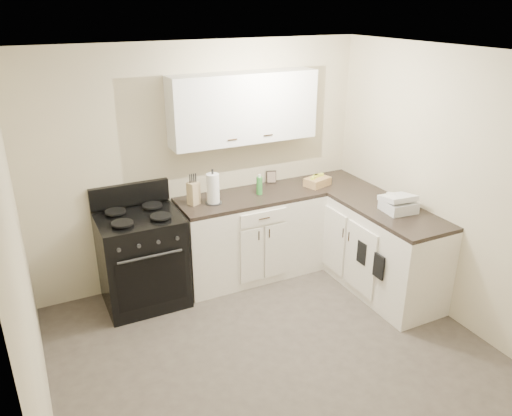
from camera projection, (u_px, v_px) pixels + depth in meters
name	position (u px, v px, depth m)	size (l,w,h in m)	color
floor	(282.00, 364.00, 4.22)	(3.60, 3.60, 0.00)	#473F38
ceiling	(290.00, 57.00, 3.26)	(3.60, 3.60, 0.00)	white
wall_back	(202.00, 165.00, 5.23)	(3.60, 3.60, 0.00)	beige
wall_right	(461.00, 193.00, 4.47)	(3.60, 3.60, 0.00)	beige
wall_left	(25.00, 287.00, 3.00)	(3.60, 3.60, 0.00)	beige
wall_front	(481.00, 383.00, 2.25)	(3.60, 3.60, 0.00)	beige
base_cabinets_back	(251.00, 237.00, 5.46)	(1.55, 0.60, 0.90)	white
base_cabinets_right	(367.00, 241.00, 5.36)	(0.60, 1.90, 0.90)	white
countertop_back	(250.00, 197.00, 5.28)	(1.55, 0.60, 0.04)	black
countertop_right	(371.00, 201.00, 5.18)	(0.60, 1.90, 0.04)	black
upper_cabinets	(244.00, 108.00, 5.05)	(1.55, 0.30, 0.70)	white
stove	(142.00, 261.00, 4.94)	(0.79, 0.67, 0.95)	black
knife_block	(194.00, 193.00, 5.00)	(0.11, 0.09, 0.23)	tan
paper_towel	(213.00, 189.00, 5.01)	(0.13, 0.13, 0.31)	white
soap_bottle	(259.00, 186.00, 5.27)	(0.06, 0.06, 0.19)	green
picture_frame	(271.00, 177.00, 5.60)	(0.11, 0.02, 0.14)	black
wicker_basket	(317.00, 182.00, 5.53)	(0.27, 0.18, 0.09)	tan
countertop_grill	(398.00, 206.00, 4.85)	(0.29, 0.27, 0.11)	silver
glass_jar	(390.00, 201.00, 4.93)	(0.09, 0.09, 0.15)	silver
oven_mitt_near	(379.00, 266.00, 4.72)	(0.02, 0.14, 0.24)	black
oven_mitt_far	(362.00, 253.00, 4.93)	(0.02, 0.13, 0.23)	black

